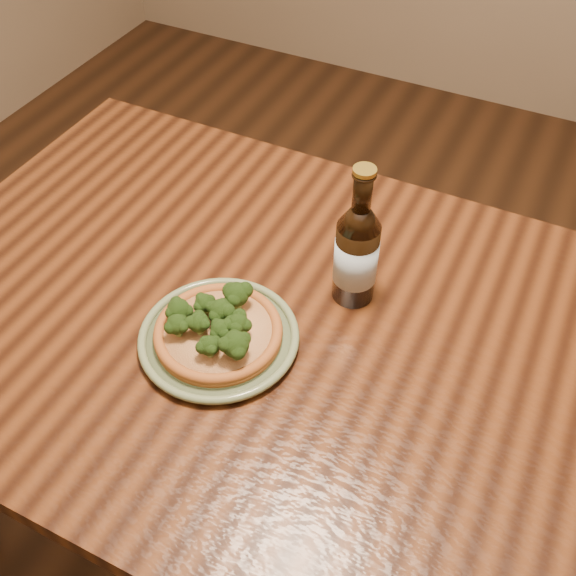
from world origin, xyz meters
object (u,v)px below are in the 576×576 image
at_px(table, 343,381).
at_px(plate, 219,337).
at_px(pizza, 218,329).
at_px(beer_bottle, 356,253).

distance_m(table, plate, 0.23).
height_order(plate, pizza, pizza).
height_order(table, beer_bottle, beer_bottle).
bearing_deg(table, plate, -156.67).
distance_m(plate, pizza, 0.02).
bearing_deg(plate, pizza, -127.91).
relative_size(table, beer_bottle, 6.06).
bearing_deg(plate, beer_bottle, 51.59).
bearing_deg(beer_bottle, table, -58.19).
bearing_deg(plate, table, 23.33).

